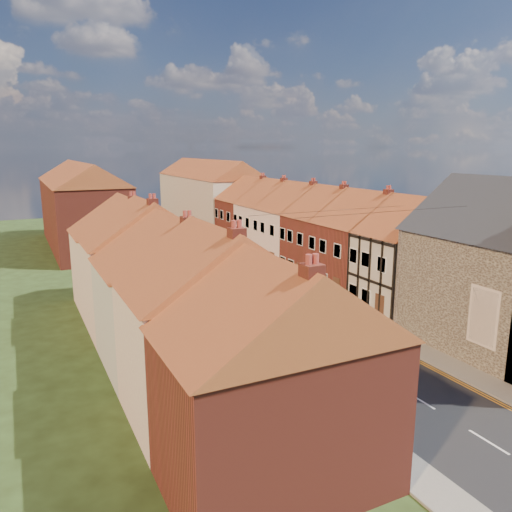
% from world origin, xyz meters
% --- Properties ---
extents(ground, '(160.00, 160.00, 0.00)m').
position_xyz_m(ground, '(0.00, 0.00, 0.00)').
color(ground, '#385825').
rests_on(ground, ground).
extents(road, '(7.00, 90.00, 0.02)m').
position_xyz_m(road, '(0.00, 30.00, 0.01)').
color(road, black).
rests_on(road, ground).
extents(pavement_left, '(1.80, 90.00, 0.12)m').
position_xyz_m(pavement_left, '(-4.40, 30.00, 0.06)').
color(pavement_left, gray).
rests_on(pavement_left, ground).
extents(pavement_right, '(1.80, 90.00, 0.12)m').
position_xyz_m(pavement_right, '(4.40, 30.00, 0.06)').
color(pavement_right, gray).
rests_on(pavement_right, ground).
extents(cottage_r_tudor, '(8.30, 5.20, 9.00)m').
position_xyz_m(cottage_r_tudor, '(9.27, 12.70, 4.47)').
color(cottage_r_tudor, beige).
rests_on(cottage_r_tudor, ground).
extents(cottage_r_white_near, '(8.30, 6.00, 9.00)m').
position_xyz_m(cottage_r_white_near, '(9.30, 18.10, 4.47)').
color(cottage_r_white_near, maroon).
rests_on(cottage_r_white_near, ground).
extents(cottage_r_cream_mid, '(8.30, 5.20, 9.00)m').
position_xyz_m(cottage_r_cream_mid, '(9.30, 23.50, 4.48)').
color(cottage_r_cream_mid, maroon).
rests_on(cottage_r_cream_mid, ground).
extents(cottage_r_pink, '(8.30, 6.00, 9.00)m').
position_xyz_m(cottage_r_pink, '(9.30, 28.90, 4.47)').
color(cottage_r_pink, beige).
rests_on(cottage_r_pink, ground).
extents(cottage_r_white_far, '(8.30, 5.20, 9.00)m').
position_xyz_m(cottage_r_white_far, '(9.30, 34.30, 4.48)').
color(cottage_r_white_far, beige).
rests_on(cottage_r_white_far, ground).
extents(cottage_r_cream_far, '(8.30, 6.00, 9.00)m').
position_xyz_m(cottage_r_cream_far, '(9.30, 39.70, 4.47)').
color(cottage_r_cream_far, maroon).
rests_on(cottage_r_cream_far, ground).
extents(cottage_l_brick_near, '(8.30, 5.70, 8.80)m').
position_xyz_m(cottage_l_brick_near, '(-9.30, -0.25, 4.37)').
color(cottage_l_brick_near, maroon).
rests_on(cottage_l_brick_near, ground).
extents(cottage_l_cream, '(8.30, 6.30, 9.10)m').
position_xyz_m(cottage_l_cream, '(-9.30, 5.55, 4.52)').
color(cottage_l_cream, beige).
rests_on(cottage_l_cream, ground).
extents(cottage_l_white, '(8.30, 6.90, 8.80)m').
position_xyz_m(cottage_l_white, '(-9.30, 11.95, 4.37)').
color(cottage_l_white, beige).
rests_on(cottage_l_white, ground).
extents(cottage_l_brick_mid, '(8.30, 5.70, 9.10)m').
position_xyz_m(cottage_l_brick_mid, '(-9.30, 18.05, 4.53)').
color(cottage_l_brick_mid, beige).
rests_on(cottage_l_brick_mid, ground).
extents(cottage_l_pink, '(8.30, 6.30, 8.80)m').
position_xyz_m(cottage_l_pink, '(-9.30, 23.85, 4.37)').
color(cottage_l_pink, beige).
rests_on(cottage_l_pink, ground).
extents(block_right_far, '(8.30, 24.20, 10.50)m').
position_xyz_m(block_right_far, '(9.30, 55.00, 5.29)').
color(block_right_far, beige).
rests_on(block_right_far, ground).
extents(block_left_far, '(8.30, 24.20, 10.50)m').
position_xyz_m(block_left_far, '(-9.30, 50.00, 5.29)').
color(block_left_far, maroon).
rests_on(block_left_far, ground).
extents(lamppost, '(0.88, 0.15, 6.00)m').
position_xyz_m(lamppost, '(-3.81, 20.00, 3.54)').
color(lamppost, black).
rests_on(lamppost, pavement_left).
extents(car_near, '(2.93, 4.81, 1.53)m').
position_xyz_m(car_near, '(-2.96, 6.26, 0.76)').
color(car_near, black).
rests_on(car_near, ground).
extents(car_mid, '(2.47, 4.09, 1.27)m').
position_xyz_m(car_mid, '(-1.50, 25.74, 0.64)').
color(car_mid, '#B3B6BB').
rests_on(car_mid, ground).
extents(car_far, '(2.12, 4.51, 1.27)m').
position_xyz_m(car_far, '(-1.50, 38.40, 0.64)').
color(car_far, navy).
rests_on(car_far, ground).
extents(car_distant, '(2.17, 4.25, 1.15)m').
position_xyz_m(car_distant, '(-1.97, 52.53, 0.58)').
color(car_distant, '#B4B6BC').
rests_on(car_distant, ground).
extents(pedestrian_left, '(0.62, 0.46, 1.54)m').
position_xyz_m(pedestrian_left, '(-5.10, 12.97, 0.89)').
color(pedestrian_left, black).
rests_on(pedestrian_left, pavement_left).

